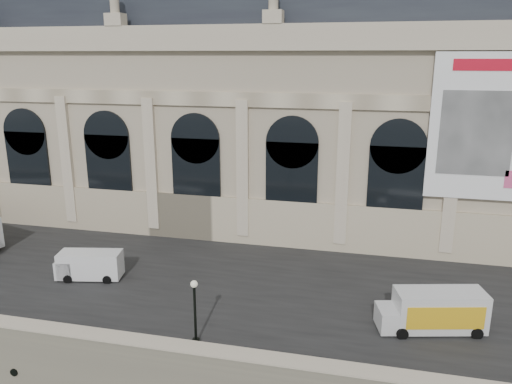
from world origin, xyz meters
TOP-DOWN VIEW (x-y plane):
  - quay at (0.00, 35.00)m, footprint 160.00×70.00m
  - street at (0.00, 14.00)m, footprint 160.00×24.00m
  - parapet at (0.00, 0.60)m, footprint 160.00×1.40m
  - museum at (-5.98, 30.86)m, footprint 69.00×18.70m
  - van_c at (-10.32, 10.43)m, footprint 5.91×3.19m
  - box_truck at (18.60, 8.36)m, footprint 7.88×4.13m
  - lamp_right at (2.67, 2.68)m, footprint 0.49×0.49m

SIDE VIEW (x-z plane):
  - quay at x=0.00m, z-range 0.00..6.00m
  - street at x=0.00m, z-range 6.00..6.06m
  - parapet at x=0.00m, z-range 6.01..7.22m
  - van_c at x=-10.32m, z-range 6.03..8.52m
  - box_truck at x=18.60m, z-range 6.01..9.05m
  - lamp_right at x=2.67m, z-range 5.99..10.77m
  - museum at x=-5.98m, z-range 5.17..34.27m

